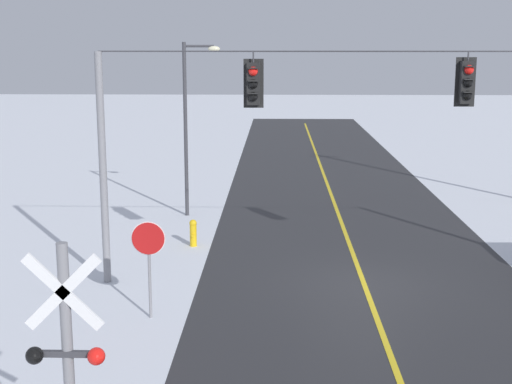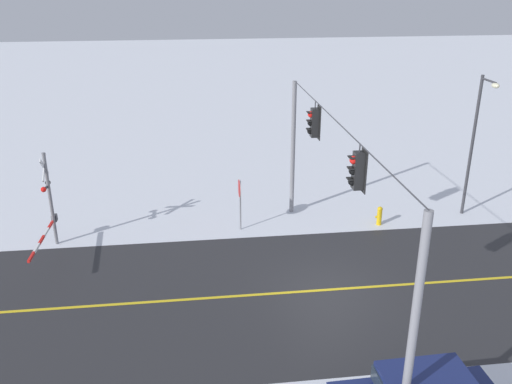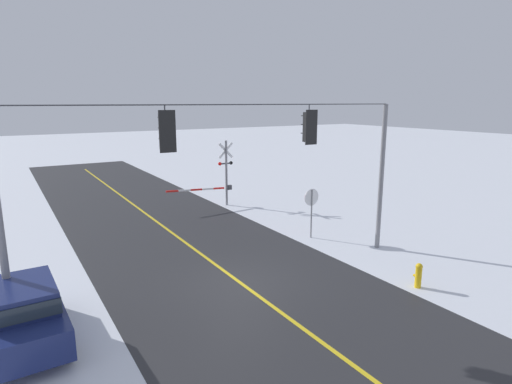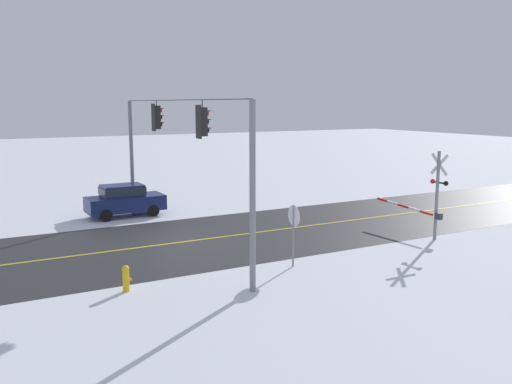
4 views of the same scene
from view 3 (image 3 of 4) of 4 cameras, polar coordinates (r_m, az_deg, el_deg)
The scene contains 8 objects.
ground_plane at distance 15.43m, azimuth -2.38°, elevation -11.99°, with size 160.00×160.00×0.00m, color silver.
road_asphalt at distance 11.22m, azimuth 13.95°, elevation -22.39°, with size 9.00×80.00×0.01m, color #28282B.
lane_centre_line at distance 11.22m, azimuth 13.95°, elevation -22.36°, with size 0.14×72.00×0.01m, color gold.
signal_span at distance 14.32m, azimuth -2.16°, elevation 3.19°, with size 14.20×0.47×6.22m.
stop_sign at distance 19.81m, azimuth 7.49°, elevation -1.38°, with size 0.80×0.09×2.35m.
railroad_crossing at distance 25.80m, azimuth -4.73°, elevation 2.43°, with size 4.37×0.31×4.00m.
parked_car_navy at distance 12.91m, azimuth -28.78°, elevation -13.91°, with size 1.90×4.24×1.74m.
fire_hydrant at distance 15.82m, azimuth 21.07°, elevation -10.37°, with size 0.24×0.31×0.88m.
Camera 3 is at (6.80, 12.33, 6.29)m, focal length 29.64 mm.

